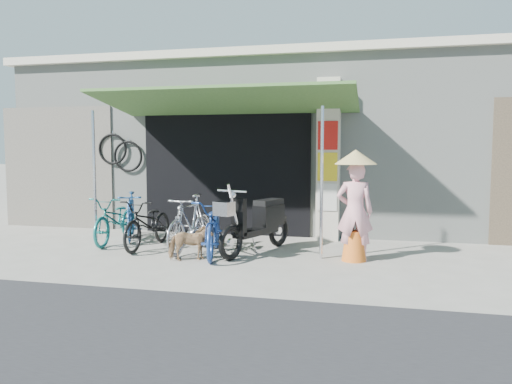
% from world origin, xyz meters
% --- Properties ---
extents(ground, '(80.00, 80.00, 0.00)m').
position_xyz_m(ground, '(0.00, 0.00, 0.00)').
color(ground, gray).
rests_on(ground, ground).
extents(bicycle_shop, '(12.30, 5.30, 3.66)m').
position_xyz_m(bicycle_shop, '(-0.00, 5.09, 1.83)').
color(bicycle_shop, '#A2A8A0').
rests_on(bicycle_shop, ground).
extents(shop_pillar, '(0.42, 0.44, 3.00)m').
position_xyz_m(shop_pillar, '(0.85, 2.45, 1.50)').
color(shop_pillar, beige).
rests_on(shop_pillar, ground).
extents(awning, '(4.60, 1.88, 2.72)m').
position_xyz_m(awning, '(-0.90, 1.63, 2.51)').
color(awning, '#395F2B').
rests_on(awning, ground).
extents(neighbour_left, '(2.60, 0.06, 2.60)m').
position_xyz_m(neighbour_left, '(-5.00, 2.59, 1.30)').
color(neighbour_left, '#6B665B').
rests_on(neighbour_left, ground).
extents(bike_teal, '(0.67, 1.66, 0.85)m').
position_xyz_m(bike_teal, '(-2.86, 1.21, 0.43)').
color(bike_teal, '#176A66').
rests_on(bike_teal, ground).
extents(bike_blue, '(0.97, 1.53, 0.89)m').
position_xyz_m(bike_blue, '(-2.76, 1.59, 0.45)').
color(bike_blue, navy).
rests_on(bike_blue, ground).
extents(bike_black, '(0.61, 1.64, 0.85)m').
position_xyz_m(bike_black, '(-2.09, 0.92, 0.43)').
color(bike_black, black).
rests_on(bike_black, ground).
extents(bike_silver, '(0.61, 1.62, 0.95)m').
position_xyz_m(bike_silver, '(-1.27, 0.79, 0.47)').
color(bike_silver, silver).
rests_on(bike_silver, ground).
extents(bike_navy, '(0.99, 1.84, 0.92)m').
position_xyz_m(bike_navy, '(-0.79, 0.59, 0.46)').
color(bike_navy, navy).
rests_on(bike_navy, ground).
extents(street_dog, '(0.73, 0.57, 0.56)m').
position_xyz_m(street_dog, '(-1.03, 0.14, 0.28)').
color(street_dog, '#A37556').
rests_on(street_dog, ground).
extents(moped, '(0.90, 1.83, 1.09)m').
position_xyz_m(moped, '(-0.16, 0.97, 0.49)').
color(moped, black).
rests_on(moped, ground).
extents(nun, '(0.64, 0.64, 1.70)m').
position_xyz_m(nun, '(1.41, 0.72, 0.84)').
color(nun, pink).
rests_on(nun, ground).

